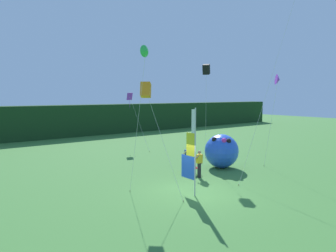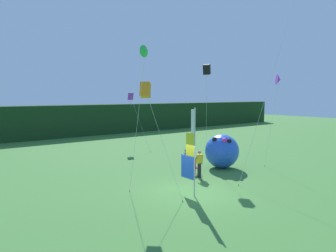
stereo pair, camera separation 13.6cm
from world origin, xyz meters
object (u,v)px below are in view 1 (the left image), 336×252
(folding_chair, at_px, (194,166))
(person_near_banner, at_px, (187,158))
(kite_purple_delta_0, at_px, (278,80))
(kite_green_delta_1, at_px, (146,52))
(inflatable_balloon, at_px, (222,151))
(kite_black_box_5, at_px, (206,70))
(person_mid_field, at_px, (199,163))
(kite_purple_diamond_2, at_px, (131,100))
(kite_orange_box_3, at_px, (146,90))
(banner_flag, at_px, (191,153))

(folding_chair, bearing_deg, person_near_banner, 77.78)
(kite_purple_delta_0, xyz_separation_m, kite_green_delta_1, (-9.92, 0.50, 0.99))
(inflatable_balloon, bearing_deg, kite_black_box_5, 95.22)
(kite_black_box_5, bearing_deg, kite_purple_delta_0, -58.27)
(person_near_banner, xyz_separation_m, person_mid_field, (-0.45, -1.58, -0.02))
(kite_green_delta_1, xyz_separation_m, kite_purple_diamond_2, (7.28, 13.43, -2.37))
(kite_purple_delta_0, distance_m, kite_black_box_5, 4.80)
(kite_green_delta_1, bearing_deg, person_near_banner, 28.55)
(inflatable_balloon, xyz_separation_m, kite_purple_delta_0, (2.36, -2.60, 4.75))
(kite_black_box_5, bearing_deg, kite_orange_box_3, -157.39)
(kite_green_delta_1, relative_size, kite_black_box_5, 1.02)
(folding_chair, relative_size, kite_green_delta_1, 0.12)
(kite_purple_delta_0, bearing_deg, person_near_banner, 146.45)
(person_mid_field, relative_size, kite_purple_diamond_2, 0.32)
(inflatable_balloon, height_order, kite_purple_diamond_2, kite_purple_diamond_2)
(kite_orange_box_3, bearing_deg, banner_flag, -44.17)
(kite_orange_box_3, height_order, kite_black_box_5, kite_black_box_5)
(person_mid_field, bearing_deg, kite_purple_delta_0, -17.26)
(kite_purple_diamond_2, xyz_separation_m, kite_orange_box_3, (-6.89, -12.83, 0.64))
(person_near_banner, bearing_deg, kite_black_box_5, 18.18)
(inflatable_balloon, height_order, kite_green_delta_1, kite_green_delta_1)
(folding_chair, bearing_deg, kite_purple_delta_0, -25.23)
(inflatable_balloon, bearing_deg, kite_purple_diamond_2, 91.43)
(person_mid_field, xyz_separation_m, folding_chair, (0.27, 0.73, -0.36))
(inflatable_balloon, xyz_separation_m, kite_purple_diamond_2, (-0.28, 11.33, 3.37))
(kite_purple_diamond_2, bearing_deg, kite_black_box_5, -89.12)
(kite_purple_diamond_2, bearing_deg, person_near_banner, -101.84)
(inflatable_balloon, bearing_deg, kite_purple_delta_0, -47.80)
(banner_flag, xyz_separation_m, person_mid_field, (2.59, 2.12, -1.21))
(folding_chair, xyz_separation_m, kite_purple_diamond_2, (2.43, 11.54, 4.01))
(inflatable_balloon, distance_m, kite_green_delta_1, 9.72)
(person_mid_field, bearing_deg, kite_orange_box_3, -172.33)
(folding_chair, bearing_deg, kite_orange_box_3, -163.81)
(person_near_banner, bearing_deg, kite_purple_delta_0, -33.55)
(kite_orange_box_3, relative_size, kite_black_box_5, 0.79)
(banner_flag, distance_m, kite_purple_delta_0, 8.82)
(person_near_banner, height_order, person_mid_field, person_near_banner)
(person_near_banner, bearing_deg, kite_orange_box_3, -155.21)
(inflatable_balloon, distance_m, kite_black_box_5, 5.72)
(banner_flag, bearing_deg, person_mid_field, 39.29)
(inflatable_balloon, xyz_separation_m, kite_black_box_5, (-0.13, 1.42, 5.54))
(folding_chair, relative_size, kite_orange_box_3, 0.16)
(person_mid_field, distance_m, kite_black_box_5, 6.90)
(person_near_banner, distance_m, kite_green_delta_1, 8.31)
(inflatable_balloon, relative_size, kite_purple_delta_0, 0.37)
(person_near_banner, bearing_deg, banner_flag, -129.44)
(folding_chair, height_order, kite_green_delta_1, kite_green_delta_1)
(banner_flag, relative_size, person_near_banner, 2.60)
(kite_orange_box_3, bearing_deg, folding_chair, 16.19)
(kite_green_delta_1, bearing_deg, kite_purple_diamond_2, 61.54)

